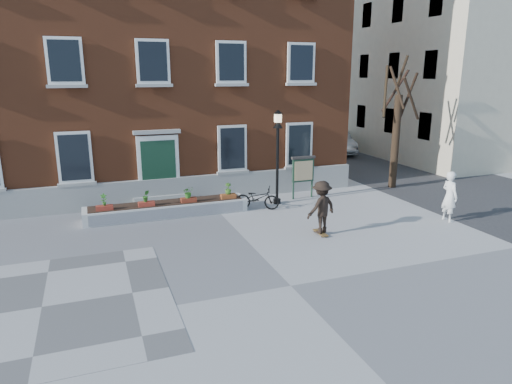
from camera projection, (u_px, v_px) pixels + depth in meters
name	position (u px, v px, depth m)	size (l,w,h in m)	color
ground	(291.00, 286.00, 11.86)	(100.00, 100.00, 0.00)	gray
checker_patch	(42.00, 307.00, 10.77)	(6.00, 6.00, 0.01)	#515153
bicycle	(257.00, 198.00, 18.43)	(0.62, 1.78, 0.93)	black
parked_car	(336.00, 142.00, 31.45)	(1.66, 4.76, 1.57)	#B6B8BB
bystander	(450.00, 196.00, 16.85)	(0.69, 0.45, 1.89)	white
brick_building	(138.00, 53.00, 22.30)	(18.40, 10.85, 12.60)	brown
planter_assembly	(168.00, 208.00, 17.64)	(6.20, 1.12, 1.15)	silver
bare_tree	(396.00, 130.00, 21.43)	(1.83, 1.83, 6.16)	#322216
side_street	(403.00, 50.00, 34.05)	(15.20, 36.00, 14.50)	#353537
lamp_post	(278.00, 144.00, 18.72)	(0.40, 0.40, 3.93)	black
notice_board	(303.00, 170.00, 19.86)	(1.10, 0.16, 1.87)	#172E21
skateboarder	(321.00, 207.00, 15.40)	(1.31, 0.97, 1.89)	brown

